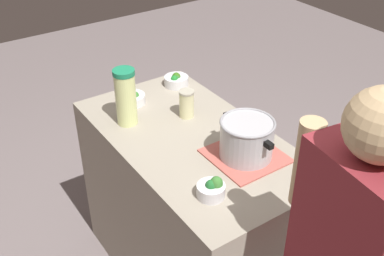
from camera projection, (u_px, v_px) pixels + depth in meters
The scene contains 8 objects.
counter_slab at pixel (192, 212), 2.44m from camera, with size 1.22×0.67×0.93m, color gray.
dish_cloth at pixel (245, 156), 2.05m from camera, with size 0.30×0.30×0.01m, color #BD5D52.
cooking_pot at pixel (247, 138), 2.00m from camera, with size 0.31×0.24×0.17m.
lemonade_pitcher at pixel (126, 97), 2.21m from camera, with size 0.10×0.10×0.28m.
mason_jar at pixel (187, 104), 2.30m from camera, with size 0.08×0.08×0.14m.
broccoli_bowl_front at pixel (212, 189), 1.82m from camera, with size 0.11×0.11×0.09m.
broccoli_bowl_center at pixel (132, 98), 2.43m from camera, with size 0.14×0.14×0.07m.
broccoli_bowl_back at pixel (176, 80), 2.59m from camera, with size 0.13×0.13×0.08m.
Camera 1 is at (1.49, -1.02, 2.16)m, focal length 44.23 mm.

